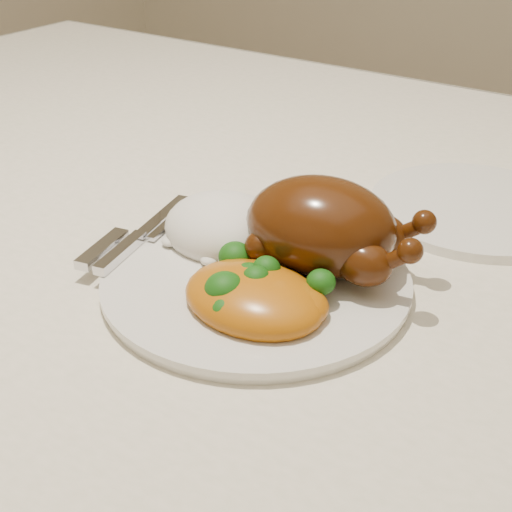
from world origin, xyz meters
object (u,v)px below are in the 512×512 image
Objects in this scene: dinner_plate at (256,281)px; roast_chicken at (325,227)px; dining_table at (252,258)px; side_plate at (476,208)px.

roast_chicken reaches higher than dinner_plate.
dining_table is at bearing 129.97° from roast_chicken.
side_plate reaches higher than dining_table.
roast_chicken is at bearing -108.23° from side_plate.
roast_chicken is (0.17, -0.14, 0.16)m from dining_table.
dinner_plate reaches higher than dining_table.
dinner_plate is at bearing -143.74° from roast_chicken.
roast_chicken is (0.04, 0.05, 0.05)m from dinner_plate.
dining_table is 0.25m from dinner_plate.
dining_table is 5.90× the size of dinner_plate.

